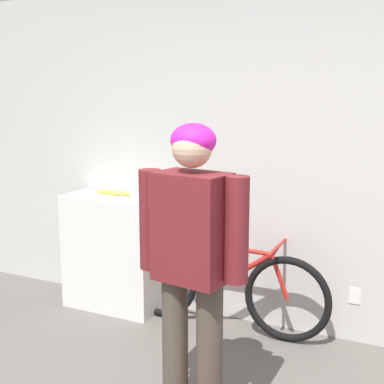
% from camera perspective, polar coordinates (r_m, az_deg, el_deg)
% --- Properties ---
extents(wall_back, '(8.00, 0.07, 2.60)m').
position_cam_1_polar(wall_back, '(4.01, 9.99, 3.34)').
color(wall_back, silver).
rests_on(wall_back, ground_plane).
extents(side_shelf, '(0.81, 0.40, 0.96)m').
position_cam_1_polar(side_shelf, '(4.54, -8.32, -6.35)').
color(side_shelf, white).
rests_on(side_shelf, ground_plane).
extents(person, '(0.64, 0.31, 1.64)m').
position_cam_1_polar(person, '(2.90, 0.01, -5.93)').
color(person, '#4C4238').
rests_on(person, ground_plane).
extents(bicycle, '(1.69, 0.46, 0.72)m').
position_cam_1_polar(bicycle, '(4.14, 3.02, -9.95)').
color(bicycle, black).
rests_on(bicycle, ground_plane).
extents(banana, '(0.35, 0.10, 0.04)m').
position_cam_1_polar(banana, '(4.46, -8.32, -0.06)').
color(banana, '#EAD64C').
rests_on(banana, side_shelf).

